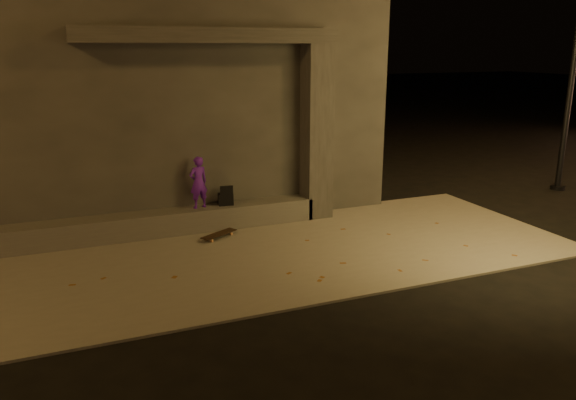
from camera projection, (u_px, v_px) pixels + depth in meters
name	position (u px, v px, depth m)	size (l,w,h in m)	color
ground	(318.00, 299.00, 8.22)	(120.00, 120.00, 0.00)	black
sidewalk	(270.00, 253.00, 10.00)	(11.00, 4.40, 0.04)	slate
building	(161.00, 90.00, 12.96)	(9.00, 5.10, 5.22)	#34322F
ledge	(167.00, 222.00, 10.95)	(6.00, 0.55, 0.45)	#53504C
column	(317.00, 133.00, 11.70)	(0.55, 0.55, 3.60)	#34322F
canopy	(210.00, 35.00, 10.43)	(5.00, 0.70, 0.28)	#34322F
skateboarder	(198.00, 182.00, 10.99)	(0.38, 0.25, 1.03)	#5719A5
backpack	(226.00, 198.00, 11.29)	(0.31, 0.23, 0.41)	black
skateboard	(219.00, 234.00, 10.73)	(0.78, 0.56, 0.09)	black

